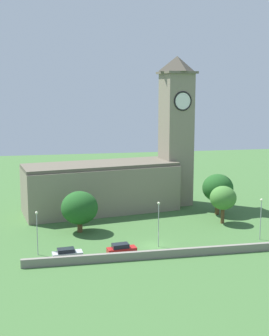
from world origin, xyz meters
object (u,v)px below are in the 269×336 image
(car_silver, at_px, (67,253))
(streetlamp_west_mid, at_px, (159,217))
(tree_by_tower, at_px, (223,198))
(tree_riverside_west, at_px, (80,208))
(car_red, at_px, (121,249))
(church, at_px, (120,173))
(tree_churchyard, at_px, (218,188))
(streetlamp_central, at_px, (261,213))
(streetlamp_west_end, at_px, (37,226))

(car_silver, height_order, streetlamp_west_mid, streetlamp_west_mid)
(streetlamp_west_mid, height_order, tree_by_tower, streetlamp_west_mid)
(tree_riverside_west, bearing_deg, car_red, -67.34)
(car_silver, bearing_deg, car_red, 0.04)
(church, distance_m, tree_churchyard, 21.21)
(church, distance_m, streetlamp_central, 32.98)
(church, relative_size, tree_churchyard, 4.50)
(streetlamp_west_mid, height_order, tree_churchyard, tree_churchyard)
(tree_by_tower, relative_size, tree_riverside_west, 0.98)
(car_silver, distance_m, streetlamp_central, 33.85)
(car_red, bearing_deg, streetlamp_west_mid, 21.51)
(church, relative_size, tree_by_tower, 5.18)
(church, height_order, streetlamp_west_end, church)
(car_red, height_order, tree_riverside_west, tree_riverside_west)
(car_red, height_order, tree_churchyard, tree_churchyard)
(streetlamp_west_mid, bearing_deg, tree_by_tower, 34.69)
(streetlamp_west_mid, distance_m, tree_by_tower, 19.01)
(tree_churchyard, bearing_deg, church, 156.38)
(church, relative_size, streetlamp_west_mid, 5.02)
(streetlamp_west_end, distance_m, streetlamp_central, 37.95)
(car_silver, xyz_separation_m, car_red, (8.53, 0.01, 0.10))
(streetlamp_west_end, bearing_deg, tree_churchyard, 25.31)
(car_silver, height_order, streetlamp_west_end, streetlamp_west_end)
(car_red, relative_size, streetlamp_west_mid, 0.62)
(car_silver, xyz_separation_m, tree_churchyard, (32.25, 19.94, 4.78))
(streetlamp_west_end, xyz_separation_m, tree_churchyard, (36.70, 17.36, 0.89))
(streetlamp_west_end, distance_m, tree_riverside_west, 13.01)
(streetlamp_west_mid, xyz_separation_m, tree_riverside_west, (-12.21, 10.59, -0.49))
(car_silver, distance_m, car_red, 8.53)
(streetlamp_west_mid, relative_size, streetlamp_central, 1.04)
(streetlamp_central, height_order, tree_churchyard, tree_churchyard)
(church, height_order, car_silver, church)
(car_red, xyz_separation_m, tree_by_tower, (22.31, 13.45, 4.13))
(tree_riverside_west, bearing_deg, car_silver, -102.82)
(car_red, distance_m, streetlamp_west_end, 13.77)
(car_red, distance_m, tree_churchyard, 31.33)
(car_silver, height_order, tree_by_tower, tree_by_tower)
(tree_churchyard, bearing_deg, streetlamp_west_end, -154.69)
(streetlamp_west_end, relative_size, streetlamp_central, 0.97)
(car_red, xyz_separation_m, streetlamp_west_end, (-12.99, 2.57, 3.79))
(tree_churchyard, bearing_deg, car_silver, -148.27)
(tree_riverside_west, bearing_deg, church, 56.76)
(tree_by_tower, xyz_separation_m, tree_riverside_west, (-27.83, -0.23, -0.50))
(streetlamp_central, xyz_separation_m, tree_churchyard, (-1.25, 17.16, 0.75))
(church, height_order, car_red, church)
(car_red, relative_size, streetlamp_west_end, 0.67)
(tree_by_tower, bearing_deg, car_red, -148.92)
(car_silver, bearing_deg, streetlamp_central, 4.75)
(streetlamp_central, bearing_deg, church, 128.75)
(streetlamp_west_mid, bearing_deg, streetlamp_west_end, -179.83)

